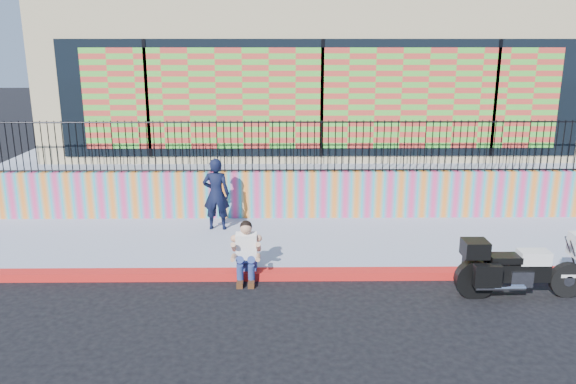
{
  "coord_description": "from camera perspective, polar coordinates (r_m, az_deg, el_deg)",
  "views": [
    {
      "loc": [
        -0.98,
        -9.49,
        4.16
      ],
      "look_at": [
        -0.85,
        1.2,
        1.31
      ],
      "focal_mm": 35.0,
      "sensor_mm": 36.0,
      "label": 1
    }
  ],
  "objects": [
    {
      "name": "ground",
      "position": [
        10.41,
        4.83,
        -8.68
      ],
      "size": [
        90.0,
        90.0,
        0.0
      ],
      "primitive_type": "plane",
      "color": "black",
      "rests_on": "ground"
    },
    {
      "name": "mural_wall",
      "position": [
        13.24,
        3.59,
        -0.25
      ],
      "size": [
        16.0,
        0.2,
        1.1
      ],
      "primitive_type": "cube",
      "color": "#D53872",
      "rests_on": "sidewalk"
    },
    {
      "name": "seated_man",
      "position": [
        10.13,
        -4.27,
        -6.6
      ],
      "size": [
        0.54,
        0.71,
        1.06
      ],
      "color": "navy",
      "rests_on": "ground"
    },
    {
      "name": "storefront_building",
      "position": [
        17.68,
        2.56,
        11.96
      ],
      "size": [
        14.0,
        8.06,
        4.0
      ],
      "color": "tan",
      "rests_on": "elevated_platform"
    },
    {
      "name": "police_motorcycle",
      "position": [
        10.2,
        22.53,
        -6.91
      ],
      "size": [
        2.17,
        0.72,
        1.35
      ],
      "color": "black",
      "rests_on": "ground"
    },
    {
      "name": "elevated_platform",
      "position": [
        18.22,
        2.42,
        3.73
      ],
      "size": [
        16.0,
        10.0,
        1.25
      ],
      "primitive_type": "cube",
      "color": "#959EB3",
      "rests_on": "ground"
    },
    {
      "name": "sidewalk",
      "position": [
        11.91,
        4.09,
        -5.17
      ],
      "size": [
        16.0,
        3.0,
        0.15
      ],
      "primitive_type": "cube",
      "color": "#959EB3",
      "rests_on": "ground"
    },
    {
      "name": "police_officer",
      "position": [
        12.4,
        -7.31,
        -0.21
      ],
      "size": [
        0.59,
        0.4,
        1.6
      ],
      "primitive_type": "imported",
      "rotation": [
        0.0,
        0.0,
        3.11
      ],
      "color": "black",
      "rests_on": "sidewalk"
    },
    {
      "name": "metal_fence",
      "position": [
        12.99,
        3.67,
        4.65
      ],
      "size": [
        15.8,
        0.04,
        1.2
      ],
      "primitive_type": null,
      "color": "black",
      "rests_on": "mural_wall"
    },
    {
      "name": "red_curb",
      "position": [
        10.38,
        4.84,
        -8.3
      ],
      "size": [
        16.0,
        0.3,
        0.15
      ],
      "primitive_type": "cube",
      "color": "#B50C1E",
      "rests_on": "ground"
    }
  ]
}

